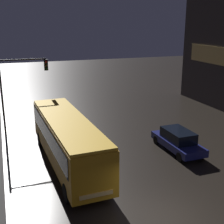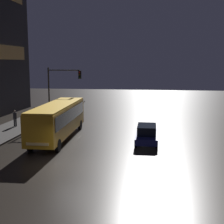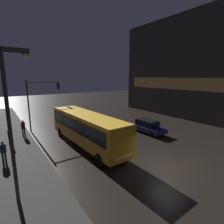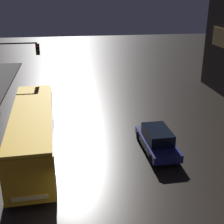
# 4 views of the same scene
# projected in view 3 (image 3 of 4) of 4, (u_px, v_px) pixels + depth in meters

# --- Properties ---
(ground_plane) EXTENTS (120.00, 120.00, 0.00)m
(ground_plane) POSITION_uv_depth(u_px,v_px,m) (167.00, 167.00, 12.86)
(ground_plane) COLOR black
(sidewalk_left) EXTENTS (4.00, 48.00, 0.15)m
(sidewalk_left) POSITION_uv_depth(u_px,v_px,m) (14.00, 149.00, 15.95)
(sidewalk_left) COLOR #3D3A38
(sidewalk_left) RESTS_ON ground
(building_right_block) EXTENTS (10.07, 24.52, 15.91)m
(building_right_block) POSITION_uv_depth(u_px,v_px,m) (198.00, 68.00, 29.66)
(building_right_block) COLOR #383333
(building_right_block) RESTS_ON ground
(bus_near) EXTENTS (2.83, 10.97, 3.14)m
(bus_near) POSITION_uv_depth(u_px,v_px,m) (86.00, 127.00, 16.42)
(bus_near) COLOR orange
(bus_near) RESTS_ON ground
(car_taxi) EXTENTS (1.91, 4.65, 1.53)m
(car_taxi) POSITION_uv_depth(u_px,v_px,m) (147.00, 126.00, 20.78)
(car_taxi) COLOR navy
(car_taxi) RESTS_ON ground
(pedestrian_near) EXTENTS (0.47, 0.47, 1.65)m
(pedestrian_near) POSITION_uv_depth(u_px,v_px,m) (3.00, 150.00, 13.17)
(pedestrian_near) COLOR black
(pedestrian_near) RESTS_ON sidewalk_left
(pedestrian_mid) EXTENTS (0.51, 0.51, 1.80)m
(pedestrian_mid) POSITION_uv_depth(u_px,v_px,m) (23.00, 127.00, 18.87)
(pedestrian_mid) COLOR black
(pedestrian_mid) RESTS_ON sidewalk_left
(pedestrian_far) EXTENTS (0.44, 0.44, 1.69)m
(pedestrian_far) POSITION_uv_depth(u_px,v_px,m) (10.00, 135.00, 16.56)
(pedestrian_far) COLOR black
(pedestrian_far) RESTS_ON sidewalk_left
(traffic_light_main) EXTENTS (3.87, 0.35, 6.21)m
(traffic_light_main) POSITION_uv_depth(u_px,v_px,m) (40.00, 96.00, 21.06)
(traffic_light_main) COLOR #2D2D2D
(traffic_light_main) RESTS_ON ground
(street_lamp_sidewalk) EXTENTS (1.25, 0.36, 7.71)m
(street_lamp_sidewalk) POSITION_uv_depth(u_px,v_px,m) (13.00, 105.00, 8.25)
(street_lamp_sidewalk) COLOR #2D2D2D
(street_lamp_sidewalk) RESTS_ON sidewalk_left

